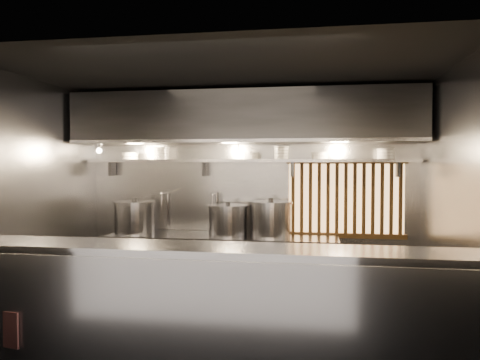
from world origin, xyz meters
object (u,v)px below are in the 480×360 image
(stock_pot_mid, at_px, (228,220))
(stock_pot_right, at_px, (271,219))
(pendant_bulb, at_px, (238,154))
(stock_pot_left, at_px, (135,217))
(heat_lamp, at_px, (98,146))

(stock_pot_mid, bearing_deg, stock_pot_right, 1.17)
(pendant_bulb, bearing_deg, stock_pot_left, -177.19)
(pendant_bulb, xyz_separation_m, stock_pot_right, (0.43, -0.04, -0.83))
(pendant_bulb, height_order, stock_pot_left, pendant_bulb)
(stock_pot_mid, bearing_deg, pendant_bulb, 21.87)
(stock_pot_left, distance_m, stock_pot_mid, 1.29)
(heat_lamp, height_order, stock_pot_mid, heat_lamp)
(stock_pot_right, bearing_deg, pendant_bulb, 174.79)
(heat_lamp, height_order, stock_pot_left, heat_lamp)
(pendant_bulb, bearing_deg, heat_lamp, -169.00)
(stock_pot_mid, bearing_deg, stock_pot_left, -179.19)
(stock_pot_left, height_order, stock_pot_right, stock_pot_right)
(heat_lamp, bearing_deg, stock_pot_right, 7.90)
(pendant_bulb, xyz_separation_m, stock_pot_mid, (-0.13, -0.05, -0.86))
(pendant_bulb, xyz_separation_m, stock_pot_left, (-1.42, -0.07, -0.84))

